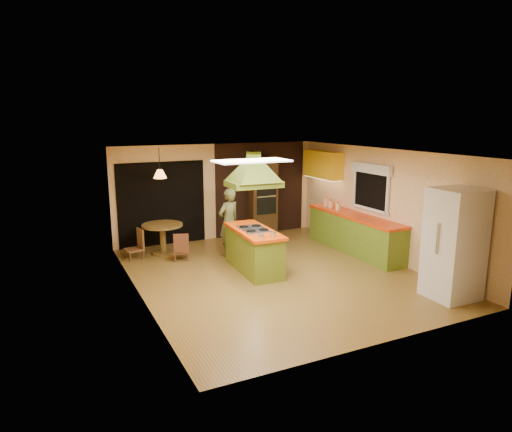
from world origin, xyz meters
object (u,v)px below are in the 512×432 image
kitchen_island (254,250)px  man (229,222)px  canister_large (326,202)px  dining_table (163,233)px  wall_oven (262,197)px  refrigerator (455,244)px

kitchen_island → man: 1.29m
kitchen_island → canister_large: (2.70, 1.33, 0.57)m
man → canister_large: (2.75, 0.09, 0.23)m
dining_table → canister_large: bearing=-9.7°
kitchen_island → dining_table: bearing=127.6°
man → wall_oven: wall_oven is taller
kitchen_island → man: size_ratio=1.15×
wall_oven → dining_table: wall_oven is taller
wall_oven → dining_table: 2.95m
kitchen_island → dining_table: (-1.41, 2.03, 0.05)m
wall_oven → canister_large: (1.26, -1.20, -0.06)m
canister_large → wall_oven: bearing=136.4°
kitchen_island → refrigerator: bearing=-45.1°
man → canister_large: bearing=162.5°
refrigerator → dining_table: 6.31m
dining_table → canister_large: (4.11, -0.70, 0.52)m
refrigerator → wall_oven: size_ratio=0.92×
man → refrigerator: (2.62, -4.09, 0.20)m
kitchen_island → dining_table: kitchen_island is taller
refrigerator → wall_oven: bearing=102.9°
man → dining_table: 1.60m
man → canister_large: size_ratio=7.69×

